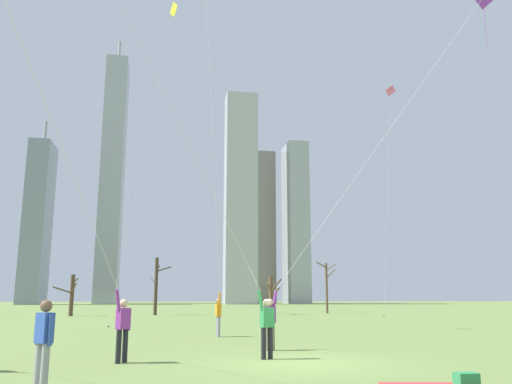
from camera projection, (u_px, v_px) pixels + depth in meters
ground_plane at (298, 363)px, 13.55m from camera, size 400.00×400.00×0.00m
kite_flyer_foreground_left_red at (202, 185)px, 14.49m from camera, size 8.50×2.04×16.44m
kite_flyer_far_back_white at (213, 187)px, 21.82m from camera, size 2.57×7.94×21.95m
kite_flyer_midfield_left_teal at (94, 249)px, 12.39m from camera, size 3.40×6.89×9.03m
kite_flyer_midfield_center_purple at (332, 226)px, 18.43m from camera, size 11.59×2.70×15.96m
bystander_watching_nearby at (44, 340)px, 9.50m from camera, size 0.37×0.41×1.62m
distant_kite_drifting_left_pink at (390, 107)px, 50.70m from camera, size 3.09×1.74×22.09m
distant_kite_drifting_right_blue at (119, 10)px, 41.59m from camera, size 5.01×2.76×28.50m
distant_kite_high_overhead_yellow at (166, 49)px, 29.86m from camera, size 3.27×4.48×18.27m
picnic_spot at (452, 384)px, 9.62m from camera, size 2.05×1.74×0.31m
bare_tree_leftmost at (156, 284)px, 50.63m from camera, size 2.01×2.20×5.48m
bare_tree_center at (327, 285)px, 56.29m from camera, size 2.61×2.94×5.42m
bare_tree_right_of_center at (271, 294)px, 52.39m from camera, size 2.05×2.94×3.72m
bare_tree_far_right_edge at (72, 294)px, 47.75m from camera, size 2.08×2.21×3.73m
skyline_slender_spire at (38, 222)px, 126.93m from camera, size 5.05×10.89×45.35m
skyline_squat_block at (112, 177)px, 146.83m from camera, size 5.96×10.45×76.22m
skyline_short_annex at (241, 196)px, 133.59m from camera, size 8.04×5.66×54.32m
skyline_mid_tower_right at (257, 226)px, 150.16m from camera, size 9.48×6.87×43.38m
skyline_wide_slab at (296, 222)px, 138.86m from camera, size 5.37×9.80×42.44m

